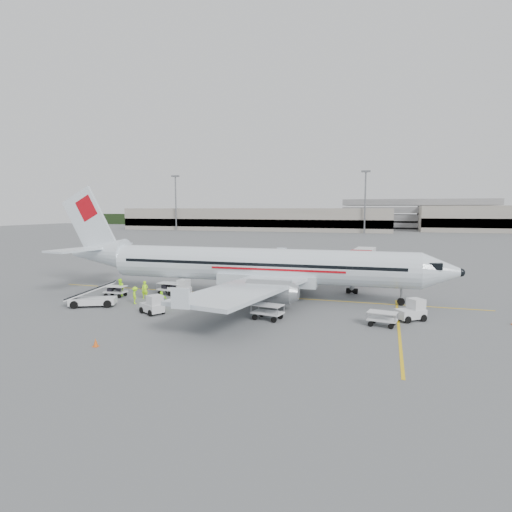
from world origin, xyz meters
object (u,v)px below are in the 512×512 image
object	(u,v)px
tug_mid	(152,304)
tug_fore	(411,310)
aircraft	(259,242)
belt_loader	(93,291)
jet_bridge	(360,268)
tug_aft	(180,287)

from	to	relation	value
tug_mid	tug_fore	bearing A→B (deg)	40.83
aircraft	belt_loader	bearing A→B (deg)	-148.95
tug_mid	aircraft	bearing A→B (deg)	83.96
jet_bridge	tug_mid	bearing A→B (deg)	-124.86
jet_bridge	belt_loader	distance (m)	28.62
aircraft	tug_aft	world-z (taller)	aircraft
jet_bridge	aircraft	bearing A→B (deg)	-127.78
jet_bridge	tug_aft	bearing A→B (deg)	-141.12
aircraft	tug_fore	distance (m)	15.46
jet_bridge	belt_loader	size ratio (longest dim) A/B	2.91
aircraft	tug_fore	world-z (taller)	aircraft
aircraft	tug_aft	size ratio (longest dim) A/B	18.42
aircraft	tug_mid	world-z (taller)	aircraft
jet_bridge	tug_mid	world-z (taller)	jet_bridge
aircraft	jet_bridge	xyz separation A→B (m)	(9.11, 9.98, -3.45)
aircraft	tug_fore	size ratio (longest dim) A/B	17.99
tug_mid	jet_bridge	bearing A→B (deg)	80.41
belt_loader	tug_fore	world-z (taller)	belt_loader
aircraft	belt_loader	distance (m)	15.88
belt_loader	jet_bridge	bearing A→B (deg)	15.40
tug_mid	tug_aft	bearing A→B (deg)	129.86
belt_loader	tug_aft	distance (m)	8.42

